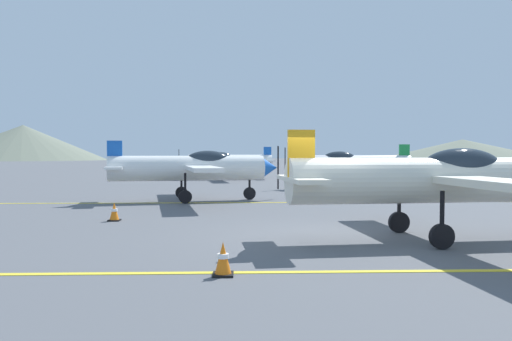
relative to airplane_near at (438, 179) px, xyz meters
name	(u,v)px	position (x,y,z in m)	size (l,w,h in m)	color
ground_plane	(309,238)	(-3.13, 0.36, -1.51)	(400.00, 400.00, 0.00)	#54565B
apron_line_near	(337,272)	(-3.13, -3.11, -1.50)	(80.00, 0.16, 0.01)	yellow
apron_line_far	(280,203)	(-3.13, 8.97, -1.50)	(80.00, 0.16, 0.01)	yellow
airplane_near	(438,179)	(0.00, 0.00, 0.00)	(7.80, 8.96, 2.68)	silver
airplane_mid	(194,167)	(-6.92, 9.97, 0.00)	(7.83, 8.94, 2.68)	white
airplane_far	(349,164)	(1.67, 16.95, 0.00)	(7.78, 8.95, 2.68)	silver
airplane_back	(227,161)	(-5.98, 27.80, 0.00)	(7.83, 8.95, 2.68)	white
car_sedan	(388,166)	(9.94, 35.81, -0.66)	(4.10, 4.48, 1.62)	white
traffic_cone_front	(223,259)	(-5.15, -3.28, -1.22)	(0.36, 0.36, 0.59)	black
traffic_cone_side	(114,212)	(-8.82, 3.58, -1.22)	(0.36, 0.36, 0.59)	black
hill_left	(23,143)	(-74.65, 144.21, 4.13)	(52.32, 52.32, 11.29)	slate
hill_centerleft	(462,150)	(63.08, 132.79, 1.72)	(53.63, 53.63, 6.46)	slate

